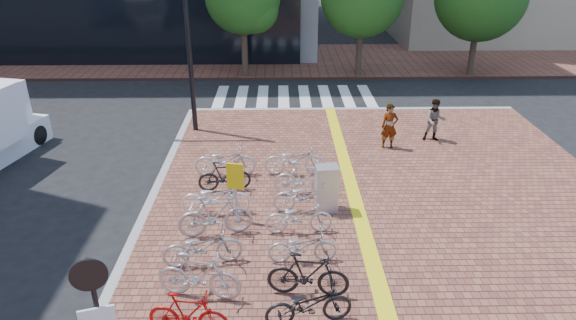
{
  "coord_description": "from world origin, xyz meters",
  "views": [
    {
      "loc": [
        -0.2,
        -9.23,
        7.53
      ],
      "look_at": [
        0.04,
        4.2,
        1.3
      ],
      "focal_mm": 32.0,
      "sensor_mm": 36.0,
      "label": 1
    }
  ],
  "objects_px": {
    "bike_7": "(225,160)",
    "pedestrian_b": "(435,120)",
    "bike_14": "(304,178)",
    "bike_15": "(295,160)",
    "bike_1": "(188,314)",
    "bike_9": "(309,304)",
    "bike_4": "(215,215)",
    "bike_12": "(299,217)",
    "traffic_light_pole": "(146,17)",
    "bike_10": "(308,275)",
    "pedestrian_a": "(389,126)",
    "notice_sign": "(98,318)",
    "bike_6": "(225,176)",
    "bike_13": "(306,196)",
    "bike_5": "(216,197)",
    "bike_11": "(303,246)",
    "utility_box": "(327,188)",
    "yellow_sign": "(235,181)",
    "bike_2": "(199,276)",
    "bike_3": "(202,246)"
  },
  "relations": [
    {
      "from": "bike_4",
      "to": "bike_13",
      "type": "xyz_separation_m",
      "value": [
        2.38,
        1.16,
        -0.1
      ]
    },
    {
      "from": "bike_1",
      "to": "bike_12",
      "type": "bearing_deg",
      "value": -24.07
    },
    {
      "from": "bike_7",
      "to": "pedestrian_b",
      "type": "bearing_deg",
      "value": -72.1
    },
    {
      "from": "bike_6",
      "to": "bike_1",
      "type": "bearing_deg",
      "value": 170.93
    },
    {
      "from": "bike_2",
      "to": "utility_box",
      "type": "height_order",
      "value": "utility_box"
    },
    {
      "from": "bike_6",
      "to": "bike_14",
      "type": "relative_size",
      "value": 0.87
    },
    {
      "from": "bike_6",
      "to": "bike_13",
      "type": "xyz_separation_m",
      "value": [
        2.39,
        -1.3,
        0.01
      ]
    },
    {
      "from": "bike_12",
      "to": "pedestrian_a",
      "type": "xyz_separation_m",
      "value": [
        3.42,
        5.52,
        0.35
      ]
    },
    {
      "from": "bike_13",
      "to": "notice_sign",
      "type": "xyz_separation_m",
      "value": [
        -3.52,
        -6.32,
        1.4
      ]
    },
    {
      "from": "bike_12",
      "to": "traffic_light_pole",
      "type": "relative_size",
      "value": 0.28
    },
    {
      "from": "bike_6",
      "to": "bike_10",
      "type": "xyz_separation_m",
      "value": [
        2.25,
        -4.86,
        0.06
      ]
    },
    {
      "from": "bike_1",
      "to": "notice_sign",
      "type": "distance_m",
      "value": 2.37
    },
    {
      "from": "bike_5",
      "to": "bike_12",
      "type": "height_order",
      "value": "bike_5"
    },
    {
      "from": "bike_4",
      "to": "pedestrian_a",
      "type": "xyz_separation_m",
      "value": [
        5.56,
        5.61,
        0.24
      ]
    },
    {
      "from": "bike_10",
      "to": "pedestrian_b",
      "type": "height_order",
      "value": "pedestrian_b"
    },
    {
      "from": "bike_9",
      "to": "bike_14",
      "type": "relative_size",
      "value": 0.98
    },
    {
      "from": "bike_10",
      "to": "pedestrian_a",
      "type": "height_order",
      "value": "pedestrian_a"
    },
    {
      "from": "bike_13",
      "to": "bike_5",
      "type": "bearing_deg",
      "value": 91.59
    },
    {
      "from": "bike_1",
      "to": "bike_13",
      "type": "relative_size",
      "value": 0.88
    },
    {
      "from": "pedestrian_a",
      "to": "yellow_sign",
      "type": "bearing_deg",
      "value": -137.61
    },
    {
      "from": "bike_12",
      "to": "yellow_sign",
      "type": "distance_m",
      "value": 1.92
    },
    {
      "from": "bike_13",
      "to": "yellow_sign",
      "type": "bearing_deg",
      "value": 102.45
    },
    {
      "from": "bike_5",
      "to": "notice_sign",
      "type": "height_order",
      "value": "notice_sign"
    },
    {
      "from": "notice_sign",
      "to": "traffic_light_pole",
      "type": "relative_size",
      "value": 0.48
    },
    {
      "from": "bike_3",
      "to": "bike_10",
      "type": "xyz_separation_m",
      "value": [
        2.42,
        -1.16,
        0.04
      ]
    },
    {
      "from": "bike_15",
      "to": "pedestrian_a",
      "type": "xyz_separation_m",
      "value": [
        3.43,
        2.09,
        0.31
      ]
    },
    {
      "from": "traffic_light_pole",
      "to": "bike_3",
      "type": "bearing_deg",
      "value": -71.6
    },
    {
      "from": "bike_6",
      "to": "bike_12",
      "type": "xyz_separation_m",
      "value": [
        2.14,
        -2.37,
        -0.01
      ]
    },
    {
      "from": "bike_2",
      "to": "bike_14",
      "type": "height_order",
      "value": "bike_2"
    },
    {
      "from": "bike_5",
      "to": "yellow_sign",
      "type": "distance_m",
      "value": 0.97
    },
    {
      "from": "bike_12",
      "to": "bike_13",
      "type": "bearing_deg",
      "value": -16.48
    },
    {
      "from": "bike_1",
      "to": "bike_9",
      "type": "relative_size",
      "value": 0.91
    },
    {
      "from": "bike_11",
      "to": "utility_box",
      "type": "height_order",
      "value": "utility_box"
    },
    {
      "from": "bike_15",
      "to": "bike_9",
      "type": "bearing_deg",
      "value": 179.08
    },
    {
      "from": "bike_6",
      "to": "yellow_sign",
      "type": "relative_size",
      "value": 0.93
    },
    {
      "from": "bike_1",
      "to": "bike_15",
      "type": "relative_size",
      "value": 0.84
    },
    {
      "from": "bike_2",
      "to": "bike_9",
      "type": "bearing_deg",
      "value": -99.5
    },
    {
      "from": "bike_7",
      "to": "pedestrian_a",
      "type": "height_order",
      "value": "pedestrian_a"
    },
    {
      "from": "bike_7",
      "to": "bike_2",
      "type": "bearing_deg",
      "value": 177.54
    },
    {
      "from": "bike_14",
      "to": "pedestrian_a",
      "type": "relative_size",
      "value": 1.11
    },
    {
      "from": "bike_14",
      "to": "bike_15",
      "type": "distance_m",
      "value": 1.4
    },
    {
      "from": "bike_2",
      "to": "bike_3",
      "type": "distance_m",
      "value": 1.19
    },
    {
      "from": "bike_5",
      "to": "bike_9",
      "type": "distance_m",
      "value": 4.95
    },
    {
      "from": "bike_3",
      "to": "bike_12",
      "type": "height_order",
      "value": "bike_3"
    },
    {
      "from": "bike_2",
      "to": "bike_10",
      "type": "distance_m",
      "value": 2.33
    },
    {
      "from": "bike_4",
      "to": "bike_7",
      "type": "xyz_separation_m",
      "value": [
        -0.08,
        3.5,
        -0.07
      ]
    },
    {
      "from": "bike_12",
      "to": "yellow_sign",
      "type": "xyz_separation_m",
      "value": [
        -1.66,
        0.65,
        0.71
      ]
    },
    {
      "from": "bike_3",
      "to": "bike_10",
      "type": "distance_m",
      "value": 2.68
    },
    {
      "from": "traffic_light_pole",
      "to": "bike_10",
      "type": "bearing_deg",
      "value": -61.74
    },
    {
      "from": "bike_6",
      "to": "bike_11",
      "type": "distance_m",
      "value": 4.25
    }
  ]
}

